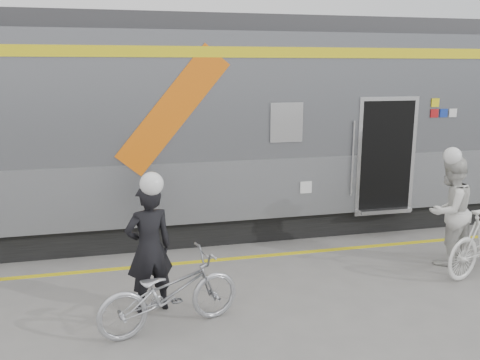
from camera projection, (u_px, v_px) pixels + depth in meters
name	position (u px, v px, depth m)	size (l,w,h in m)	color
ground	(288.00, 315.00, 6.69)	(90.00, 90.00, 0.00)	slate
train	(254.00, 125.00, 10.38)	(24.00, 3.17, 4.10)	black
safety_strip	(247.00, 257.00, 8.73)	(24.00, 0.12, 0.01)	yellow
man	(149.00, 248.00, 6.66)	(0.64, 0.42, 1.74)	black
bicycle_left	(170.00, 292.00, 6.27)	(0.64, 1.83, 0.96)	#ACAEB4
woman	(449.00, 211.00, 8.33)	(0.87, 0.68, 1.80)	silver
helmet_man	(146.00, 172.00, 6.44)	(0.30, 0.30, 0.30)	white
helmet_woman	(455.00, 148.00, 8.10)	(0.29, 0.29, 0.29)	white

